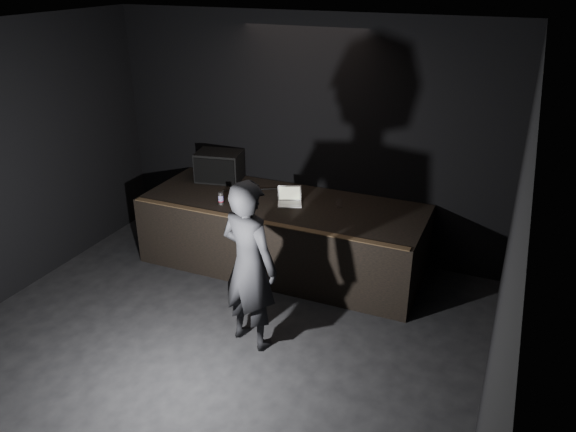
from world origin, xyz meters
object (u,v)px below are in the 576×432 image
(stage_monitor, at_px, (219,166))
(laptop, at_px, (290,199))
(stage_riser, at_px, (283,234))
(beer_can, at_px, (221,198))
(person, at_px, (249,265))

(stage_monitor, height_order, laptop, stage_monitor)
(stage_riser, xyz_separation_m, stage_monitor, (-1.26, 0.43, 0.73))
(stage_riser, height_order, stage_monitor, stage_monitor)
(laptop, height_order, beer_can, laptop)
(stage_riser, relative_size, person, 1.97)
(laptop, xyz_separation_m, person, (0.29, -1.83, -0.04))
(stage_monitor, xyz_separation_m, laptop, (1.35, -0.41, -0.17))
(stage_monitor, height_order, beer_can, stage_monitor)
(stage_monitor, bearing_deg, beer_can, -70.43)
(laptop, bearing_deg, stage_riser, 167.96)
(person, bearing_deg, laptop, -65.29)
(stage_monitor, xyz_separation_m, beer_can, (0.49, -0.83, -0.14))
(stage_riser, bearing_deg, beer_can, -152.49)
(person, bearing_deg, beer_can, -35.08)
(beer_can, bearing_deg, stage_monitor, 120.61)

